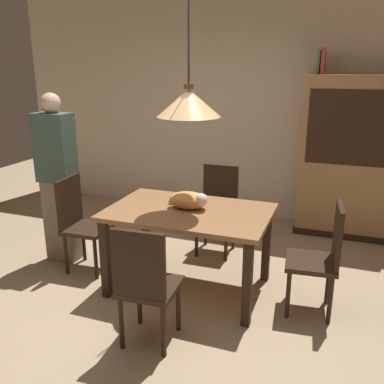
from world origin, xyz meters
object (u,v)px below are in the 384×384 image
cat_sleeping (189,200)px  pendant_lamp (189,103)px  dining_table (189,221)px  book_red_tall (324,61)px  hutch_bookcase (350,161)px  book_green_slim (319,62)px  chair_near_front (145,282)px  chair_left_side (80,220)px  chair_far_back (218,205)px  chair_right_side (322,254)px  person_standing (58,179)px

cat_sleeping → pendant_lamp: (0.01, -0.04, 0.84)m
dining_table → book_red_tall: bearing=64.3°
cat_sleeping → hutch_bookcase: (1.29, 1.81, 0.06)m
cat_sleeping → book_green_slim: 2.32m
dining_table → chair_near_front: 0.89m
dining_table → hutch_bookcase: bearing=55.3°
chair_left_side → hutch_bookcase: bearing=37.6°
hutch_bookcase → book_red_tall: 1.17m
dining_table → chair_far_back: chair_far_back is taller
cat_sleeping → book_red_tall: 2.34m
chair_far_back → book_red_tall: 1.98m
pendant_lamp → chair_left_side: bearing=-179.8°
chair_far_back → book_green_slim: (0.85, 0.97, 1.47)m
chair_right_side → pendant_lamp: 1.61m
chair_near_front → chair_right_side: size_ratio=1.00×
dining_table → book_red_tall: book_red_tall is taller
cat_sleeping → book_green_slim: bearing=64.8°
dining_table → chair_left_side: bearing=-179.8°
person_standing → book_green_slim: bearing=37.6°
chair_left_side → cat_sleeping: (1.12, 0.04, 0.32)m
chair_right_side → cat_sleeping: bearing=178.6°
chair_left_side → chair_far_back: 1.43m
chair_right_side → cat_sleeping: chair_right_side is taller
hutch_bookcase → book_green_slim: size_ratio=7.12×
pendant_lamp → book_red_tall: pendant_lamp is taller
cat_sleeping → person_standing: person_standing is taller
chair_near_front → hutch_bookcase: hutch_bookcase is taller
chair_left_side → book_green_slim: 3.08m
dining_table → chair_near_front: bearing=-89.7°
chair_right_side → cat_sleeping: (-1.14, 0.03, 0.32)m
chair_right_side → book_green_slim: (-0.28, 1.84, 1.47)m
book_red_tall → dining_table: bearing=-115.7°
dining_table → chair_far_back: size_ratio=1.51×
book_green_slim → person_standing: 3.08m
dining_table → chair_right_side: chair_right_side is taller
chair_right_side → chair_near_front: bearing=-141.7°
chair_left_side → chair_far_back: (1.13, 0.88, 0.00)m
chair_left_side → book_red_tall: 3.12m
pendant_lamp → person_standing: bearing=175.8°
chair_near_front → book_green_slim: 3.21m
dining_table → person_standing: (-1.43, 0.10, 0.21)m
pendant_lamp → book_green_slim: bearing=65.5°
dining_table → hutch_bookcase: hutch_bookcase is taller
hutch_bookcase → book_red_tall: book_red_tall is taller
book_green_slim → chair_near_front: bearing=-107.1°
chair_far_back → pendant_lamp: bearing=-89.9°
book_red_tall → chair_near_front: bearing=-108.0°
book_green_slim → chair_right_side: bearing=-81.2°
chair_near_front → person_standing: bearing=145.6°
cat_sleeping → hutch_bookcase: 2.23m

